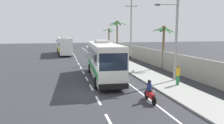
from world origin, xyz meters
name	(u,v)px	position (x,y,z in m)	size (l,w,h in m)	color
ground_plane	(94,92)	(0.00, 0.00, 0.00)	(160.00, 160.00, 0.00)	#303035
sidewalk_kerb	(133,68)	(6.80, 10.00, 0.07)	(3.20, 90.00, 0.14)	#999993
lane_markings	(94,64)	(2.20, 14.67, 0.00)	(3.79, 71.00, 0.01)	white
boundary_wall	(148,56)	(10.60, 14.00, 1.16)	(0.24, 60.00, 2.32)	#9E998E
coach_bus_foreground	(104,59)	(1.78, 5.01, 2.05)	(3.35, 11.64, 3.95)	silver
coach_bus_far_lane	(64,45)	(-1.99, 30.29, 2.05)	(3.43, 12.48, 3.94)	white
motorcycle_beside_bus	(110,60)	(4.57, 14.51, 0.68)	(0.56, 1.96, 1.68)	black
motorcycle_trailing	(150,93)	(3.47, -3.10, 0.63)	(0.56, 1.96, 1.53)	black
pedestrian_near_kerb	(178,75)	(7.59, 0.19, 1.05)	(0.36, 0.36, 1.74)	#2D7A47
pedestrian_midwalk	(124,60)	(6.07, 11.87, 0.94)	(0.36, 0.36, 1.54)	gold
utility_pole_nearest	(176,30)	(8.23, 1.97, 5.02)	(3.20, 0.24, 9.46)	#9E9E99
utility_pole_mid	(131,29)	(8.79, 17.03, 5.31)	(2.04, 0.24, 10.22)	#9E9E99
palm_nearest	(117,30)	(9.50, 28.69, 5.29)	(4.04, 3.92, 7.36)	brown
palm_second	(163,39)	(10.55, 8.93, 3.96)	(2.80, 2.84, 5.66)	brown
palm_third	(109,35)	(9.86, 38.67, 4.00)	(3.49, 3.18, 5.88)	brown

